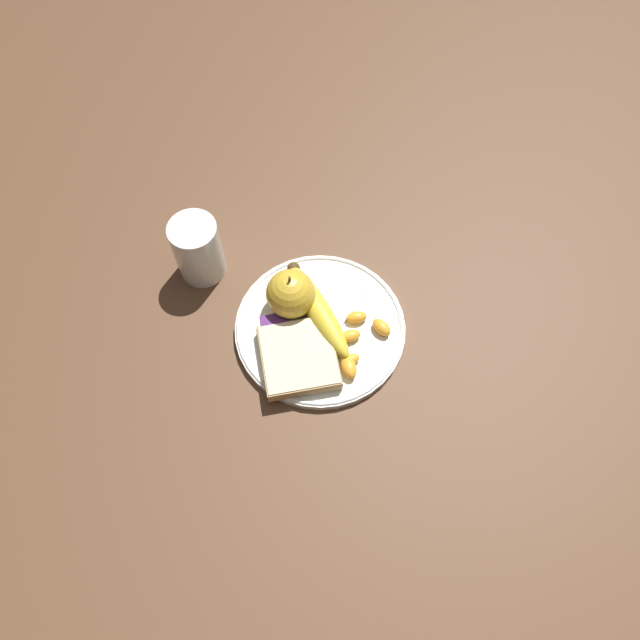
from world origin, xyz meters
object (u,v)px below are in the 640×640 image
(plate, at_px, (320,328))
(bread_slice, at_px, (299,357))
(fork, at_px, (332,332))
(apple, at_px, (291,294))
(jam_packet, at_px, (275,332))
(banana, at_px, (318,308))
(juice_glass, at_px, (198,251))

(plate, relative_size, bread_slice, 2.25)
(fork, bearing_deg, bread_slice, -12.21)
(apple, distance_m, bread_slice, 0.09)
(fork, relative_size, jam_packet, 2.94)
(banana, bearing_deg, fork, 20.43)
(juice_glass, bearing_deg, plate, 47.62)
(juice_glass, bearing_deg, apple, 50.45)
(juice_glass, height_order, jam_packet, juice_glass)
(juice_glass, bearing_deg, banana, 52.42)
(fork, xyz_separation_m, jam_packet, (-0.01, -0.08, 0.01))
(banana, distance_m, bread_slice, 0.08)
(banana, height_order, fork, banana)
(apple, distance_m, jam_packet, 0.06)
(apple, height_order, fork, apple)
(juice_glass, height_order, fork, juice_glass)
(bread_slice, xyz_separation_m, fork, (-0.03, 0.05, -0.01))
(bread_slice, distance_m, fork, 0.06)
(fork, bearing_deg, plate, -86.89)
(apple, bearing_deg, bread_slice, -3.78)
(bread_slice, bearing_deg, apple, 176.22)
(bread_slice, relative_size, jam_packet, 2.44)
(apple, bearing_deg, banana, 59.90)
(bread_slice, bearing_deg, fork, 121.72)
(plate, height_order, banana, banana)
(juice_glass, distance_m, banana, 0.19)
(plate, distance_m, bread_slice, 0.06)
(fork, bearing_deg, apple, -92.54)
(juice_glass, distance_m, fork, 0.23)
(bread_slice, bearing_deg, plate, 139.69)
(juice_glass, xyz_separation_m, jam_packet, (0.14, 0.09, -0.03))
(apple, relative_size, jam_packet, 1.79)
(plate, height_order, jam_packet, jam_packet)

